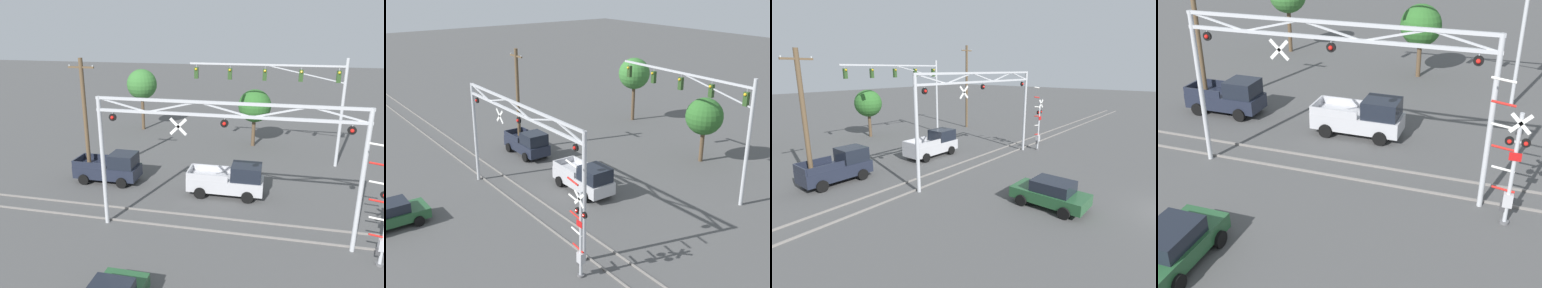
% 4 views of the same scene
% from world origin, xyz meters
% --- Properties ---
extents(rail_track_near, '(80.00, 0.08, 0.10)m').
position_xyz_m(rail_track_near, '(0.00, 13.11, 0.05)').
color(rail_track_near, gray).
rests_on(rail_track_near, ground_plane).
extents(rail_track_far, '(80.00, 0.08, 0.10)m').
position_xyz_m(rail_track_far, '(0.00, 14.54, 0.05)').
color(rail_track_far, gray).
rests_on(rail_track_far, ground_plane).
extents(crossing_gantry, '(12.92, 0.27, 7.04)m').
position_xyz_m(crossing_gantry, '(-0.02, 12.82, 5.01)').
color(crossing_gantry, '#B7BABF').
rests_on(crossing_gantry, ground_plane).
extents(crossing_signal_mast, '(1.64, 0.35, 5.78)m').
position_xyz_m(crossing_signal_mast, '(7.29, 11.89, 2.26)').
color(crossing_signal_mast, '#B7BABF').
rests_on(crossing_signal_mast, ground_plane).
extents(traffic_signal_span, '(11.62, 0.39, 8.18)m').
position_xyz_m(traffic_signal_span, '(3.96, 24.69, 5.83)').
color(traffic_signal_span, '#B7BABF').
rests_on(traffic_signal_span, ground_plane).
extents(pickup_truck_lead, '(4.76, 2.07, 2.12)m').
position_xyz_m(pickup_truck_lead, '(-0.18, 17.79, 1.01)').
color(pickup_truck_lead, '#B7B7BC').
rests_on(pickup_truck_lead, ground_plane).
extents(pickup_truck_following, '(4.42, 2.07, 2.12)m').
position_xyz_m(pickup_truck_following, '(-8.46, 18.19, 1.00)').
color(pickup_truck_following, '#1E2333').
rests_on(pickup_truck_following, ground_plane).
extents(sedan_waiting, '(2.09, 3.97, 1.50)m').
position_xyz_m(sedan_waiting, '(-3.11, 5.91, 0.76)').
color(sedan_waiting, '#23512D').
rests_on(sedan_waiting, ground_plane).
extents(utility_pole_left, '(1.80, 0.28, 8.40)m').
position_xyz_m(utility_pole_left, '(-10.20, 18.36, 4.34)').
color(utility_pole_left, brown).
rests_on(utility_pole_left, ground_plane).
extents(background_tree_beyond_span, '(3.04, 3.04, 6.22)m').
position_xyz_m(background_tree_beyond_span, '(-10.97, 31.73, 4.67)').
color(background_tree_beyond_span, brown).
rests_on(background_tree_beyond_span, ground_plane).
extents(background_tree_far_left_verge, '(2.87, 2.87, 5.10)m').
position_xyz_m(background_tree_far_left_verge, '(0.57, 28.53, 3.63)').
color(background_tree_far_left_verge, brown).
rests_on(background_tree_far_left_verge, ground_plane).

